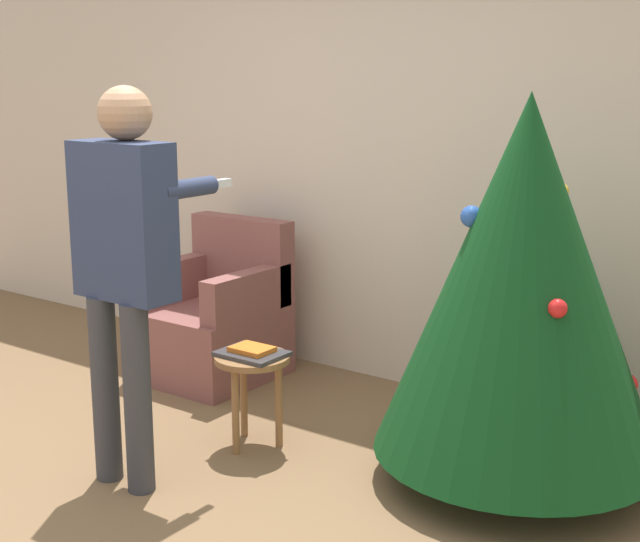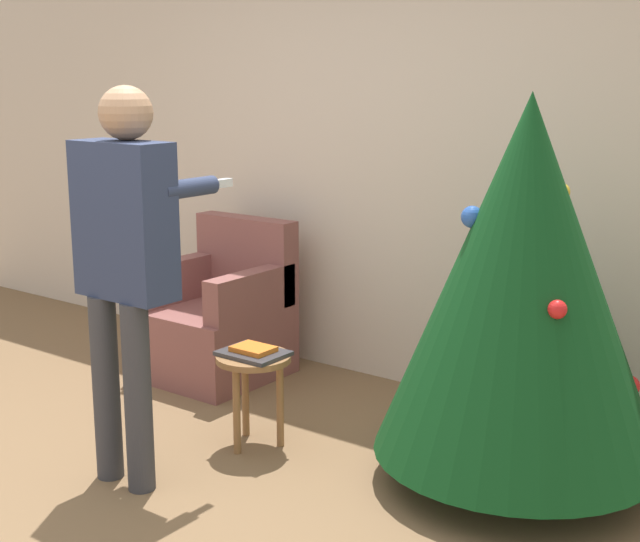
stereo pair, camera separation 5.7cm
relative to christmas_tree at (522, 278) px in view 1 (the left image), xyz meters
The scene contains 8 objects.
ground_plane 2.12m from the christmas_tree, 133.22° to the right, with size 14.00×14.00×0.00m, color brown.
wall_back 1.61m from the christmas_tree, 147.12° to the left, with size 8.00×0.06×2.70m.
christmas_tree is the anchor object (origin of this frame).
armchair 2.16m from the christmas_tree, behind, with size 0.71×0.74×0.93m.
person_standing 1.70m from the christmas_tree, 144.16° to the right, with size 0.47×0.57×1.74m.
side_stool 1.37m from the christmas_tree, 161.71° to the right, with size 0.36×0.36×0.46m.
laptop 1.33m from the christmas_tree, 161.71° to the right, with size 0.31×0.24×0.02m.
book 1.33m from the christmas_tree, 161.71° to the right, with size 0.19×0.15×0.02m.
Camera 1 is at (2.78, -2.12, 1.79)m, focal length 50.00 mm.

